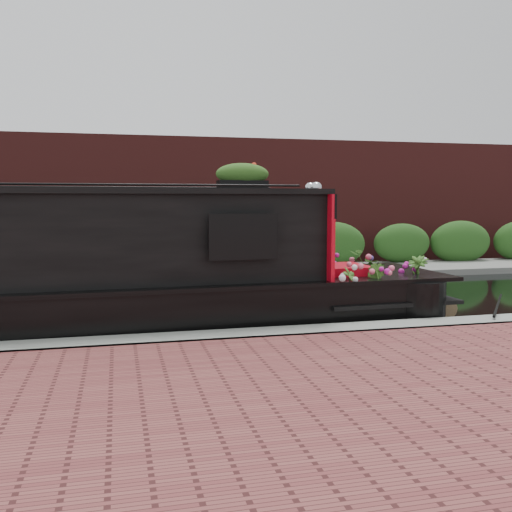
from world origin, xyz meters
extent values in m
plane|color=black|center=(0.00, 0.00, 0.00)|extent=(80.00, 80.00, 0.00)
cube|color=gray|center=(0.00, -3.30, 0.00)|extent=(40.00, 0.60, 0.50)
cube|color=brown|center=(0.00, -7.00, 0.00)|extent=(40.00, 7.00, 0.50)
cube|color=slate|center=(0.00, 4.20, 0.00)|extent=(40.00, 2.40, 0.34)
cube|color=#25511B|center=(0.00, 5.10, 0.00)|extent=(40.00, 1.10, 2.80)
cube|color=#571E1D|center=(0.00, 7.20, 0.00)|extent=(40.00, 1.00, 8.00)
cube|color=black|center=(-3.47, -1.88, 1.46)|extent=(9.49, 2.14, 1.38)
cube|color=black|center=(-3.47, -1.88, 2.19)|extent=(9.65, 2.30, 0.08)
cube|color=red|center=(1.28, -1.88, 1.46)|extent=(0.13, 1.80, 1.38)
cube|color=black|center=(-0.08, -2.79, 1.54)|extent=(0.92, 0.06, 0.56)
cube|color=red|center=(1.82, -1.88, 0.72)|extent=(0.85, 0.95, 0.51)
sphere|color=silver|center=(1.29, -2.02, 2.27)|extent=(0.18, 0.18, 0.18)
sphere|color=silver|center=(1.29, -1.73, 2.27)|extent=(0.18, 0.18, 0.18)
cube|color=black|center=(0.11, -1.88, 2.31)|extent=(0.80, 0.30, 0.14)
ellipsoid|color=red|center=(0.11, -1.88, 2.50)|extent=(0.87, 0.29, 0.25)
imported|color=#356120|center=(1.64, -2.65, 0.75)|extent=(0.36, 0.34, 0.57)
imported|color=#356120|center=(2.11, -2.58, 0.76)|extent=(0.36, 0.40, 0.60)
imported|color=#356120|center=(2.55, -1.33, 0.81)|extent=(0.81, 0.77, 0.70)
imported|color=#356120|center=(3.04, -2.18, 0.80)|extent=(0.53, 0.53, 0.67)
imported|color=#356120|center=(1.84, -1.25, 0.75)|extent=(0.35, 0.37, 0.58)
cylinder|color=olive|center=(3.75, -1.88, 0.17)|extent=(0.33, 0.39, 0.33)
camera|label=1|loc=(-1.85, -10.79, 2.06)|focal=40.00mm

